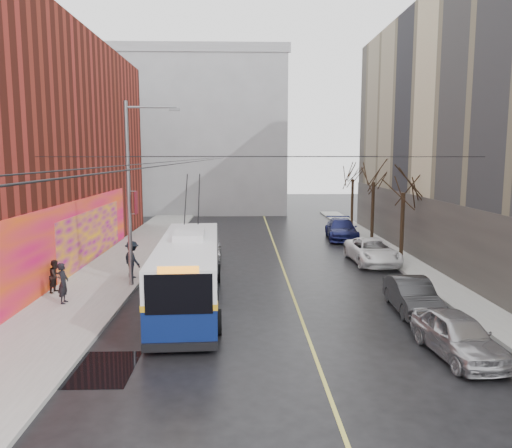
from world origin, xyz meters
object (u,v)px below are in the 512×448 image
at_px(parked_car_c, 372,251).
at_px(parked_car_a, 458,335).
at_px(parked_car_d, 341,229).
at_px(streetlight_pole, 132,189).
at_px(following_car, 206,248).
at_px(tree_far, 353,170).
at_px(tree_near, 404,180).
at_px(pedestrian_b, 56,276).
at_px(trolleybus, 189,271).
at_px(parked_car_b, 412,295).
at_px(pedestrian_a, 63,283).
at_px(tree_mid, 374,172).
at_px(pedestrian_c, 132,259).

bearing_deg(parked_car_c, parked_car_a, -95.62).
xyz_separation_m(parked_car_c, parked_car_d, (-0.15, 8.68, 0.05)).
height_order(streetlight_pole, following_car, streetlight_pole).
height_order(tree_far, parked_car_c, tree_far).
height_order(tree_near, pedestrian_b, tree_near).
distance_m(tree_far, parked_car_a, 29.34).
bearing_deg(trolleybus, following_car, 86.56).
height_order(tree_near, parked_car_b, tree_near).
height_order(pedestrian_a, pedestrian_b, pedestrian_a).
xyz_separation_m(tree_near, tree_mid, (0.00, 7.00, 0.28)).
relative_size(tree_near, following_car, 1.42).
distance_m(tree_near, parked_car_a, 15.73).
bearing_deg(pedestrian_a, pedestrian_c, -25.51).
xyz_separation_m(tree_far, trolleybus, (-12.15, -22.96, -3.62)).
bearing_deg(tree_mid, streetlight_pole, -139.35).
height_order(parked_car_c, following_car, following_car).
height_order(pedestrian_a, pedestrian_c, pedestrian_c).
bearing_deg(following_car, trolleybus, -92.41).
xyz_separation_m(streetlight_pole, following_car, (3.08, 6.26, -4.08)).
relative_size(parked_car_b, parked_car_d, 0.77).
height_order(tree_far, pedestrian_c, tree_far).
bearing_deg(streetlight_pole, pedestrian_b, -159.09).
relative_size(following_car, pedestrian_c, 2.34).
bearing_deg(trolleybus, tree_near, 33.56).
xyz_separation_m(streetlight_pole, pedestrian_a, (-2.38, -3.04, -3.82)).
bearing_deg(trolleybus, parked_car_b, -10.14).
bearing_deg(tree_near, pedestrian_b, -158.51).
xyz_separation_m(trolleybus, parked_car_a, (9.24, -5.90, -0.81)).
bearing_deg(pedestrian_b, parked_car_b, -86.73).
xyz_separation_m(parked_car_c, following_car, (-10.06, 1.05, 0.03)).
xyz_separation_m(tree_mid, tree_far, (0.00, 7.00, -0.11)).
distance_m(parked_car_a, pedestrian_a, 15.73).
bearing_deg(pedestrian_b, pedestrian_a, -137.46).
bearing_deg(parked_car_b, parked_car_d, 89.99).
bearing_deg(parked_car_a, tree_mid, 77.23).
bearing_deg(following_car, parked_car_b, -50.19).
bearing_deg(pedestrian_c, tree_near, -116.33).
height_order(trolleybus, parked_car_c, trolleybus).
relative_size(trolleybus, following_car, 2.59).
xyz_separation_m(parked_car_a, parked_car_d, (0.76, 22.75, 0.08)).
height_order(parked_car_b, following_car, following_car).
relative_size(streetlight_pole, pedestrian_b, 5.90).
distance_m(parked_car_b, pedestrian_a, 14.77).
bearing_deg(tree_far, parked_car_d, -109.40).
bearing_deg(pedestrian_b, parked_car_a, -102.28).
bearing_deg(tree_far, streetlight_pole, -127.12).
distance_m(streetlight_pole, parked_car_c, 14.72).
xyz_separation_m(parked_car_b, parked_car_d, (0.65, 18.05, 0.10)).
distance_m(parked_car_d, pedestrian_c, 18.29).
bearing_deg(parked_car_a, following_car, 115.97).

